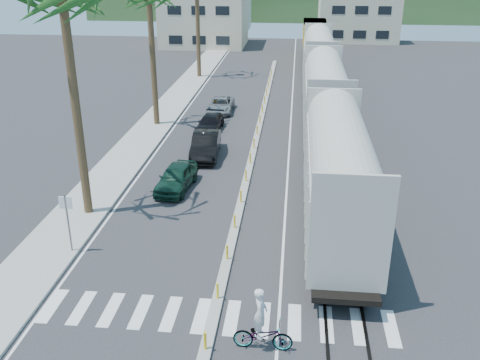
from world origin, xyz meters
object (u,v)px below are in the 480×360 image
at_px(car_lead, 176,177).
at_px(car_second, 206,145).
at_px(street_sign, 67,215).
at_px(cyclist, 262,330).

xyz_separation_m(car_lead, car_second, (0.82, 5.60, 0.09)).
xyz_separation_m(street_sign, car_second, (4.12, 13.33, -1.15)).
xyz_separation_m(street_sign, car_lead, (3.30, 7.72, -1.23)).
bearing_deg(car_second, cyclist, -78.27).
distance_m(car_lead, cyclist, 14.58).
height_order(street_sign, cyclist, street_sign).
relative_size(street_sign, cyclist, 1.21).
relative_size(street_sign, car_second, 0.59).
height_order(car_second, cyclist, cyclist).
bearing_deg(car_lead, car_second, 87.36).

